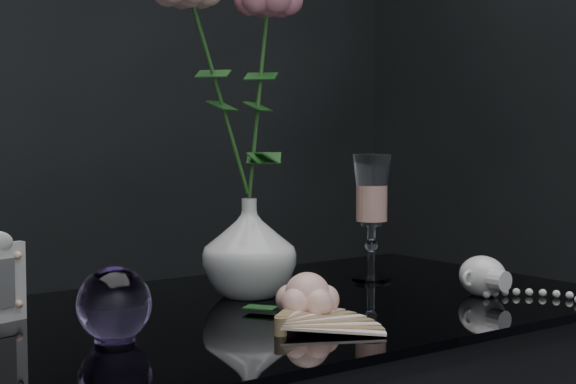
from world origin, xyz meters
TOP-DOWN VIEW (x-y plane):
  - vase at (0.03, 0.13)m, footprint 0.15×0.15m
  - wine_glass at (0.27, 0.12)m, footprint 0.08×0.08m
  - paperweight at (-0.25, -0.01)m, footprint 0.11×0.11m
  - paper_fan at (-0.08, -0.10)m, footprint 0.30×0.25m
  - loose_rose at (0.00, -0.05)m, footprint 0.20×0.22m
  - pearl_jar at (0.32, -0.07)m, footprint 0.21×0.22m
  - roses at (0.02, 0.13)m, footprint 0.23×0.11m

SIDE VIEW (x-z plane):
  - paper_fan at x=-0.08m, z-range 0.76..0.79m
  - loose_rose at x=0.00m, z-range 0.76..0.83m
  - pearl_jar at x=0.32m, z-range 0.76..0.83m
  - paperweight at x=-0.25m, z-range 0.76..0.85m
  - vase at x=0.03m, z-range 0.76..0.91m
  - wine_glass at x=0.27m, z-range 0.76..0.97m
  - roses at x=0.02m, z-range 0.91..1.30m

